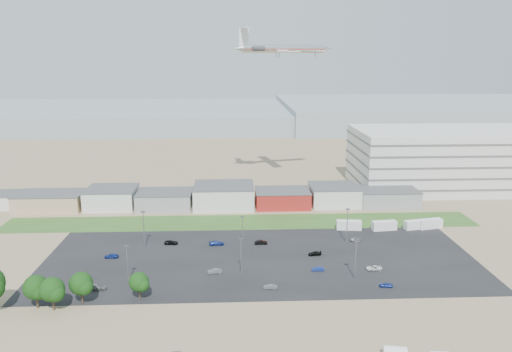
{
  "coord_description": "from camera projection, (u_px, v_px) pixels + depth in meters",
  "views": [
    {
      "loc": [
        -1.97,
        -109.86,
        55.25
      ],
      "look_at": [
        3.91,
        22.0,
        23.4
      ],
      "focal_mm": 35.0,
      "sensor_mm": 36.0,
      "label": 1
    }
  ],
  "objects": [
    {
      "name": "tree_right",
      "position": [
        81.0,
        286.0,
        113.56
      ],
      "size": [
        5.67,
        5.67,
        8.51
      ],
      "primitive_type": null,
      "color": "black",
      "rests_on": "ground"
    },
    {
      "name": "parked_car_5",
      "position": [
        111.0,
        256.0,
        139.94
      ],
      "size": [
        3.87,
        1.69,
        1.3
      ],
      "primitive_type": "imported",
      "rotation": [
        0.0,
        0.0,
        -1.61
      ],
      "color": "navy",
      "rests_on": "ground"
    },
    {
      "name": "box_trailer_c",
      "position": [
        416.0,
        225.0,
        163.31
      ],
      "size": [
        7.96,
        3.91,
        2.86
      ],
      "primitive_type": null,
      "rotation": [
        0.0,
        0.0,
        0.21
      ],
      "color": "silver",
      "rests_on": "ground"
    },
    {
      "name": "ground",
      "position": [
        244.0,
        292.0,
        119.74
      ],
      "size": [
        700.0,
        700.0,
        0.0
      ],
      "primitive_type": "plane",
      "color": "#8B7558",
      "rests_on": "ground"
    },
    {
      "name": "parked_car_0",
      "position": [
        374.0,
        268.0,
        132.0
      ],
      "size": [
        4.32,
        2.2,
        1.17
      ],
      "primitive_type": "imported",
      "rotation": [
        0.0,
        0.0,
        -1.63
      ],
      "color": "silver",
      "rests_on": "ground"
    },
    {
      "name": "lightpole_back_l",
      "position": [
        144.0,
        229.0,
        147.06
      ],
      "size": [
        1.29,
        0.54,
        11.0
      ],
      "primitive_type": null,
      "color": "slate",
      "rests_on": "ground"
    },
    {
      "name": "lightpole_front_r",
      "position": [
        356.0,
        260.0,
        126.2
      ],
      "size": [
        1.18,
        0.49,
        10.05
      ],
      "primitive_type": null,
      "color": "slate",
      "rests_on": "ground"
    },
    {
      "name": "hills_backdrop",
      "position": [
        283.0,
        117.0,
        426.32
      ],
      "size": [
        700.0,
        200.0,
        9.0
      ],
      "primitive_type": null,
      "color": "gray",
      "rests_on": "ground"
    },
    {
      "name": "lightpole_front_l",
      "position": [
        128.0,
        264.0,
        123.8
      ],
      "size": [
        1.15,
        0.48,
        9.8
      ],
      "primitive_type": null,
      "color": "slate",
      "rests_on": "ground"
    },
    {
      "name": "lightpole_front_m",
      "position": [
        241.0,
        257.0,
        127.78
      ],
      "size": [
        1.2,
        0.5,
        10.23
      ],
      "primitive_type": null,
      "color": "slate",
      "rests_on": "ground"
    },
    {
      "name": "parked_car_9",
      "position": [
        171.0,
        242.0,
        150.11
      ],
      "size": [
        4.23,
        2.26,
        1.13
      ],
      "primitive_type": "imported",
      "rotation": [
        0.0,
        0.0,
        1.47
      ],
      "color": "black",
      "rests_on": "ground"
    },
    {
      "name": "lightpole_back_m",
      "position": [
        242.0,
        232.0,
        146.89
      ],
      "size": [
        1.13,
        0.47,
        9.63
      ],
      "primitive_type": null,
      "color": "slate",
      "rests_on": "ground"
    },
    {
      "name": "lightpole_back_r",
      "position": [
        347.0,
        226.0,
        150.7
      ],
      "size": [
        1.25,
        0.52,
        10.63
      ],
      "primitive_type": null,
      "color": "slate",
      "rests_on": "ground"
    },
    {
      "name": "parked_car_10",
      "position": [
        97.0,
        287.0,
        120.89
      ],
      "size": [
        4.67,
        2.25,
        1.31
      ],
      "primitive_type": "imported",
      "rotation": [
        0.0,
        0.0,
        1.48
      ],
      "color": "#595B5E",
      "rests_on": "ground"
    },
    {
      "name": "building_row",
      "position": [
        195.0,
        196.0,
        187.01
      ],
      "size": [
        170.0,
        20.0,
        8.0
      ],
      "primitive_type": null,
      "color": "silver",
      "rests_on": "ground"
    },
    {
      "name": "parking_lot",
      "position": [
        260.0,
        259.0,
        139.37
      ],
      "size": [
        120.0,
        50.0,
        0.01
      ],
      "primitive_type": "cube",
      "color": "black",
      "rests_on": "ground"
    },
    {
      "name": "grass_strip",
      "position": [
        241.0,
        222.0,
        170.23
      ],
      "size": [
        160.0,
        16.0,
        0.02
      ],
      "primitive_type": "cube",
      "color": "#314F1D",
      "rests_on": "ground"
    },
    {
      "name": "parked_car_11",
      "position": [
        261.0,
        242.0,
        150.03
      ],
      "size": [
        3.9,
        1.47,
        1.27
      ],
      "primitive_type": "imported",
      "rotation": [
        0.0,
        0.0,
        1.6
      ],
      "color": "black",
      "rests_on": "ground"
    },
    {
      "name": "parked_car_8",
      "position": [
        356.0,
        239.0,
        152.6
      ],
      "size": [
        3.46,
        1.43,
        1.17
      ],
      "primitive_type": "imported",
      "rotation": [
        0.0,
        0.0,
        1.58
      ],
      "color": "#A5A5AA",
      "rests_on": "ground"
    },
    {
      "name": "storage_tank_nw",
      "position": [
        395.0,
        352.0,
        93.45
      ],
      "size": [
        4.54,
        2.8,
        2.55
      ],
      "primitive_type": null,
      "rotation": [
        0.0,
        0.0,
        -0.17
      ],
      "color": "silver",
      "rests_on": "ground"
    },
    {
      "name": "tree_mid",
      "position": [
        52.0,
        292.0,
        110.26
      ],
      "size": [
        5.88,
        5.88,
        8.81
      ],
      "primitive_type": null,
      "color": "black",
      "rests_on": "ground"
    },
    {
      "name": "parked_car_13",
      "position": [
        270.0,
        287.0,
        121.4
      ],
      "size": [
        3.47,
        1.61,
        1.1
      ],
      "primitive_type": "imported",
      "rotation": [
        0.0,
        0.0,
        -1.71
      ],
      "color": "#595B5E",
      "rests_on": "ground"
    },
    {
      "name": "parking_garage",
      "position": [
        449.0,
        159.0,
        212.95
      ],
      "size": [
        80.0,
        40.0,
        25.0
      ],
      "primitive_type": "cube",
      "color": "silver",
      "rests_on": "ground"
    },
    {
      "name": "parked_car_4",
      "position": [
        215.0,
        271.0,
        130.03
      ],
      "size": [
        3.83,
        1.75,
        1.22
      ],
      "primitive_type": "imported",
      "rotation": [
        0.0,
        0.0,
        -1.44
      ],
      "color": "#595B5E",
      "rests_on": "ground"
    },
    {
      "name": "box_trailer_b",
      "position": [
        384.0,
        226.0,
        162.24
      ],
      "size": [
        8.19,
        3.44,
        2.98
      ],
      "primitive_type": null,
      "rotation": [
        0.0,
        0.0,
        0.12
      ],
      "color": "silver",
      "rests_on": "ground"
    },
    {
      "name": "tree_left",
      "position": [
        36.0,
        290.0,
        111.27
      ],
      "size": [
        5.89,
        5.89,
        8.83
      ],
      "primitive_type": null,
      "color": "black",
      "rests_on": "ground"
    },
    {
      "name": "parked_car_12",
      "position": [
        315.0,
        253.0,
        141.78
      ],
      "size": [
        3.91,
        1.93,
        1.09
      ],
      "primitive_type": "imported",
      "rotation": [
        0.0,
        0.0,
        -1.46
      ],
      "color": "black",
      "rests_on": "ground"
    },
    {
      "name": "parked_car_2",
      "position": [
        386.0,
        285.0,
        122.3
      ],
      "size": [
        3.4,
        1.74,
        1.11
      ],
      "primitive_type": "imported",
      "rotation": [
        0.0,
        0.0,
        -1.71
      ],
      "color": "navy",
      "rests_on": "ground"
    },
    {
      "name": "box_trailer_d",
      "position": [
        430.0,
        224.0,
        163.92
      ],
      "size": [
        8.48,
        4.28,
        3.04
      ],
      "primitive_type": null,
      "rotation": [
        0.0,
        0.0,
        0.22
      ],
      "color": "silver",
      "rests_on": "ground"
    },
    {
      "name": "tree_near",
      "position": [
        139.0,
        284.0,
        115.72
      ],
      "size": [
        4.96,
        4.96,
        7.44
      ],
      "primitive_type": null,
      "color": "black",
      "rests_on": "ground"
    },
    {
      "name": "airliner",
      "position": [
        284.0,
        49.0,
        206.46
      ],
      "size": [
        49.59,
        39.45,
        12.91
      ],
      "primitive_type": null,
      "rotation": [
        0.0,
        0.0,
        0.24
      ],
      "color": "silver"
    },
    {
      "name": "parked_car_1",
      "position": [
        318.0,
        269.0,
        131.52
      ],
      "size": [
        3.35,
        1.25,
        1.09
      ],
      "primitive_type": "imported",
      "rotation": [
        0.0,
        0.0,
        -1.6
      ],
      "color": "navy",
      "rests_on": "ground"
    },
    {
      "name": "parked_car_6",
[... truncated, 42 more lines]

